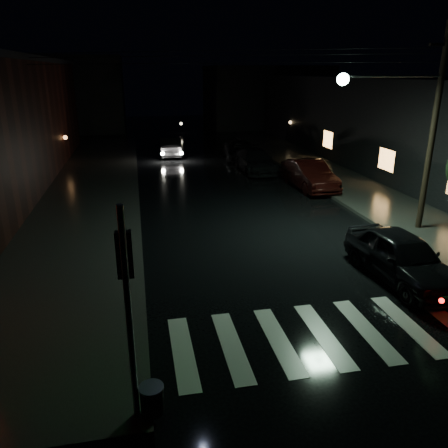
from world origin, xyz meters
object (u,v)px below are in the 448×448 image
oncoming_car (171,146)px  parked_car_c (255,160)px  parked_car_a (402,257)px  parked_car_b (309,175)px  parked_car_d (240,150)px

oncoming_car → parked_car_c: bearing=129.4°
parked_car_a → parked_car_b: size_ratio=0.94×
parked_car_d → oncoming_car: size_ratio=1.08×
parked_car_c → oncoming_car: size_ratio=1.12×
parked_car_a → oncoming_car: size_ratio=1.02×
parked_car_b → oncoming_car: 13.76m
parked_car_b → parked_car_c: size_ratio=0.97×
parked_car_b → parked_car_d: parked_car_b is taller
parked_car_d → oncoming_car: bearing=161.7°
parked_car_c → parked_car_d: 4.50m
parked_car_b → parked_car_c: parked_car_b is taller
parked_car_c → parked_car_d: (0.00, 4.50, -0.05)m
parked_car_b → parked_car_d: 9.72m
parked_car_c → parked_car_d: parked_car_c is taller
parked_car_c → parked_car_d: bearing=89.7°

